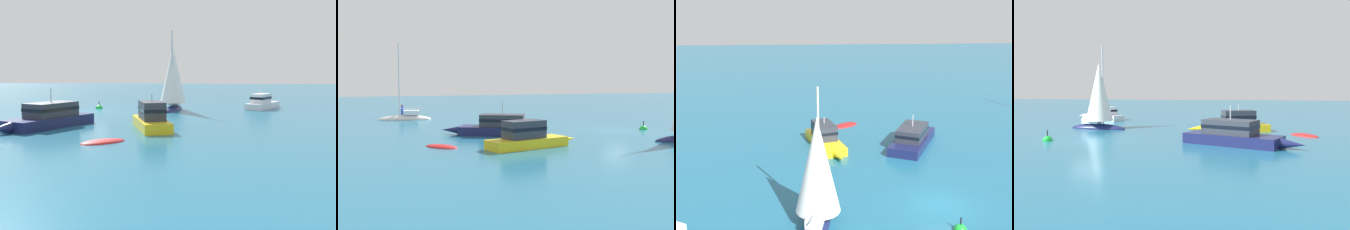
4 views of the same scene
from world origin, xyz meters
The scene contains 6 objects.
ground_plane centered at (0.00, 0.00, 0.00)m, with size 160.00×160.00×0.00m, color #1E607F.
powerboat centered at (0.45, 11.13, 0.74)m, with size 5.19×8.51×2.80m.
skiff centered at (-5.00, 17.05, 0.00)m, with size 2.96×2.76×0.39m.
yacht centered at (17.17, 17.36, 0.14)m, with size 2.27×6.13×9.30m.
motor_cruiser centered at (-7.06, 11.26, 0.77)m, with size 3.57×7.56×2.49m.
channel_buoy centered at (0.34, -3.07, 0.00)m, with size 0.75×0.75×1.18m.
Camera 2 is at (-38.47, 22.81, 5.12)m, focal length 51.09 mm.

